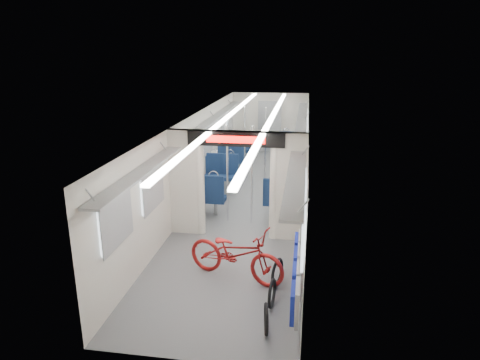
{
  "coord_description": "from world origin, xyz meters",
  "views": [
    {
      "loc": [
        1.39,
        -10.48,
        3.9
      ],
      "look_at": [
        -0.02,
        -1.39,
        1.07
      ],
      "focal_mm": 32.0,
      "sensor_mm": 36.0,
      "label": 1
    }
  ],
  "objects": [
    {
      "name": "flip_bench",
      "position": [
        1.35,
        -4.52,
        0.58
      ],
      "size": [
        0.12,
        2.13,
        0.54
      ],
      "color": "gray",
      "rests_on": "carriage"
    },
    {
      "name": "seat_bay_far_right",
      "position": [
        0.93,
        3.75,
        0.57
      ],
      "size": [
        0.96,
        2.29,
        1.17
      ],
      "color": "#0E1E3E",
      "rests_on": "ground"
    },
    {
      "name": "bike_hoop_a",
      "position": [
        0.96,
        -5.28,
        0.21
      ],
      "size": [
        0.11,
        0.47,
        0.47
      ],
      "primitive_type": "torus",
      "rotation": [
        1.57,
        0.0,
        1.71
      ],
      "color": "black",
      "rests_on": "ground"
    },
    {
      "name": "bike_hoop_b",
      "position": [
        0.98,
        -4.61,
        0.21
      ],
      "size": [
        0.11,
        0.48,
        0.48
      ],
      "primitive_type": "torus",
      "rotation": [
        1.57,
        0.0,
        1.45
      ],
      "color": "black",
      "rests_on": "ground"
    },
    {
      "name": "carriage",
      "position": [
        0.0,
        -0.27,
        1.5
      ],
      "size": [
        12.0,
        12.02,
        2.31
      ],
      "color": "#515456",
      "rests_on": "ground"
    },
    {
      "name": "stanchion_far_right",
      "position": [
        0.24,
        1.78,
        1.15
      ],
      "size": [
        0.04,
        0.04,
        2.3
      ],
      "primitive_type": "cylinder",
      "color": "silver",
      "rests_on": "ground"
    },
    {
      "name": "bicycle",
      "position": [
        0.28,
        -3.82,
        0.48
      ],
      "size": [
        1.94,
        1.19,
        0.97
      ],
      "primitive_type": "imported",
      "rotation": [
        0.0,
        0.0,
        1.25
      ],
      "color": "maroon",
      "rests_on": "ground"
    },
    {
      "name": "stanchion_far_left",
      "position": [
        -0.4,
        1.99,
        1.15
      ],
      "size": [
        0.04,
        0.04,
        2.3
      ],
      "primitive_type": "cylinder",
      "color": "silver",
      "rests_on": "ground"
    },
    {
      "name": "seat_bay_near_right",
      "position": [
        0.93,
        0.02,
        0.56
      ],
      "size": [
        0.93,
        2.19,
        1.13
      ],
      "color": "#0E1E3E",
      "rests_on": "ground"
    },
    {
      "name": "bike_hoop_c",
      "position": [
        1.02,
        -3.95,
        0.22
      ],
      "size": [
        0.19,
        0.49,
        0.5
      ],
      "primitive_type": "torus",
      "rotation": [
        1.57,
        0.0,
        1.28
      ],
      "color": "black",
      "rests_on": "ground"
    },
    {
      "name": "seat_bay_near_left",
      "position": [
        -0.93,
        0.03,
        0.57
      ],
      "size": [
        0.96,
        2.3,
        1.17
      ],
      "color": "#0E1E3E",
      "rests_on": "ground"
    },
    {
      "name": "seat_bay_far_left",
      "position": [
        -0.93,
        3.6,
        0.52
      ],
      "size": [
        0.88,
        1.93,
        1.06
      ],
      "color": "#0E1E3E",
      "rests_on": "ground"
    },
    {
      "name": "stanchion_near_right",
      "position": [
        0.23,
        -1.28,
        1.15
      ],
      "size": [
        0.04,
        0.04,
        2.3
      ],
      "primitive_type": "cylinder",
      "color": "silver",
      "rests_on": "ground"
    },
    {
      "name": "stanchion_near_left",
      "position": [
        -0.34,
        -1.22,
        1.15
      ],
      "size": [
        0.05,
        0.05,
        2.3
      ],
      "primitive_type": "cylinder",
      "color": "silver",
      "rests_on": "ground"
    }
  ]
}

